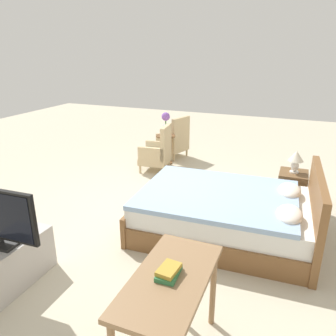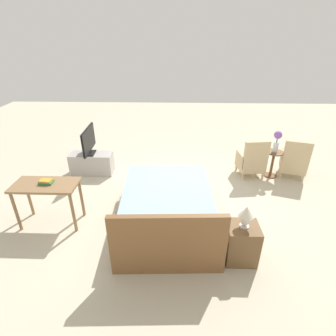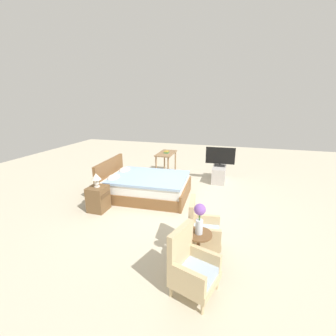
{
  "view_description": "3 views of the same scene",
  "coord_description": "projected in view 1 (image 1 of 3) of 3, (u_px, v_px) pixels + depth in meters",
  "views": [
    {
      "loc": [
        4.0,
        1.65,
        2.3
      ],
      "look_at": [
        0.04,
        0.05,
        0.74
      ],
      "focal_mm": 35.0,
      "sensor_mm": 36.0,
      "label": 1
    },
    {
      "loc": [
        0.1,
        4.53,
        2.95
      ],
      "look_at": [
        0.25,
        -0.01,
        0.61
      ],
      "focal_mm": 28.0,
      "sensor_mm": 36.0,
      "label": 2
    },
    {
      "loc": [
        -5.02,
        -1.25,
        2.5
      ],
      "look_at": [
        0.29,
        0.31,
        0.83
      ],
      "focal_mm": 24.0,
      "sensor_mm": 36.0,
      "label": 3
    }
  ],
  "objects": [
    {
      "name": "armchair_by_window_right",
      "position": [
        158.0,
        153.0,
        6.43
      ],
      "size": [
        0.6,
        0.6,
        0.92
      ],
      "color": "#CCB284",
      "rests_on": "ground_plane"
    },
    {
      "name": "vanity_desk",
      "position": [
        170.0,
        291.0,
        2.36
      ],
      "size": [
        1.04,
        0.52,
        0.77
      ],
      "color": "#8E6B47",
      "rests_on": "ground_plane"
    },
    {
      "name": "ground_plane",
      "position": [
        166.0,
        214.0,
        4.85
      ],
      "size": [
        16.0,
        16.0,
        0.0
      ],
      "primitive_type": "plane",
      "color": "beige"
    },
    {
      "name": "table_lamp",
      "position": [
        296.0,
        159.0,
        4.72
      ],
      "size": [
        0.22,
        0.22,
        0.33
      ],
      "color": "silver",
      "rests_on": "nightstand"
    },
    {
      "name": "flower_vase",
      "position": [
        166.0,
        121.0,
        6.67
      ],
      "size": [
        0.17,
        0.17,
        0.48
      ],
      "color": "silver",
      "rests_on": "side_table"
    },
    {
      "name": "book_stack",
      "position": [
        169.0,
        272.0,
        2.33
      ],
      "size": [
        0.22,
        0.15,
        0.07
      ],
      "color": "#337A47",
      "rests_on": "vanity_desk"
    },
    {
      "name": "nightstand",
      "position": [
        291.0,
        191.0,
        4.9
      ],
      "size": [
        0.44,
        0.41,
        0.59
      ],
      "color": "brown",
      "rests_on": "ground_plane"
    },
    {
      "name": "bed",
      "position": [
        227.0,
        214.0,
        4.21
      ],
      "size": [
        1.63,
        2.27,
        0.96
      ],
      "color": "brown",
      "rests_on": "ground_plane"
    },
    {
      "name": "armchair_by_window_left",
      "position": [
        175.0,
        141.0,
        7.25
      ],
      "size": [
        0.68,
        0.68,
        0.92
      ],
      "color": "#CCB284",
      "rests_on": "ground_plane"
    },
    {
      "name": "tv_stand",
      "position": [
        7.0,
        266.0,
        3.29
      ],
      "size": [
        0.96,
        0.4,
        0.49
      ],
      "color": "#B7B2AD",
      "rests_on": "ground_plane"
    },
    {
      "name": "side_table",
      "position": [
        166.0,
        146.0,
        6.85
      ],
      "size": [
        0.4,
        0.4,
        0.61
      ],
      "color": "brown",
      "rests_on": "ground_plane"
    }
  ]
}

